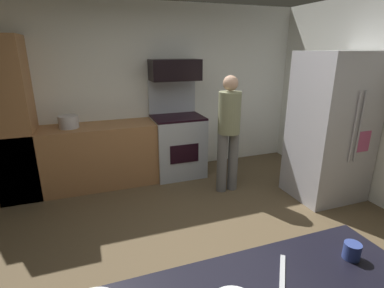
{
  "coord_description": "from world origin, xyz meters",
  "views": [
    {
      "loc": [
        -0.92,
        -2.25,
        1.93
      ],
      "look_at": [
        -0.0,
        0.3,
        1.05
      ],
      "focal_mm": 27.45,
      "sensor_mm": 36.0,
      "label": 1
    }
  ],
  "objects_px": {
    "person_cook": "(229,129)",
    "stock_pot": "(68,122)",
    "microwave": "(175,70)",
    "mug_coffee": "(352,251)",
    "oven_range": "(178,143)",
    "refrigerator": "(331,128)"
  },
  "relations": [
    {
      "from": "person_cook",
      "to": "stock_pot",
      "type": "height_order",
      "value": "person_cook"
    },
    {
      "from": "microwave",
      "to": "mug_coffee",
      "type": "height_order",
      "value": "microwave"
    },
    {
      "from": "person_cook",
      "to": "stock_pot",
      "type": "bearing_deg",
      "value": 158.55
    },
    {
      "from": "mug_coffee",
      "to": "person_cook",
      "type": "bearing_deg",
      "value": 77.43
    },
    {
      "from": "person_cook",
      "to": "mug_coffee",
      "type": "bearing_deg",
      "value": -102.57
    },
    {
      "from": "oven_range",
      "to": "refrigerator",
      "type": "height_order",
      "value": "refrigerator"
    },
    {
      "from": "microwave",
      "to": "mug_coffee",
      "type": "distance_m",
      "value": 3.47
    },
    {
      "from": "oven_range",
      "to": "mug_coffee",
      "type": "height_order",
      "value": "oven_range"
    },
    {
      "from": "refrigerator",
      "to": "person_cook",
      "type": "xyz_separation_m",
      "value": [
        -1.19,
        0.57,
        -0.05
      ]
    },
    {
      "from": "refrigerator",
      "to": "person_cook",
      "type": "distance_m",
      "value": 1.32
    },
    {
      "from": "oven_range",
      "to": "microwave",
      "type": "bearing_deg",
      "value": 90.0
    },
    {
      "from": "oven_range",
      "to": "person_cook",
      "type": "relative_size",
      "value": 0.92
    },
    {
      "from": "refrigerator",
      "to": "mug_coffee",
      "type": "xyz_separation_m",
      "value": [
        -1.75,
        -1.95,
        -0.01
      ]
    },
    {
      "from": "person_cook",
      "to": "oven_range",
      "type": "bearing_deg",
      "value": 121.47
    },
    {
      "from": "stock_pot",
      "to": "mug_coffee",
      "type": "bearing_deg",
      "value": -66.16
    },
    {
      "from": "oven_range",
      "to": "refrigerator",
      "type": "xyz_separation_m",
      "value": [
        1.67,
        -1.36,
        0.44
      ]
    },
    {
      "from": "person_cook",
      "to": "mug_coffee",
      "type": "xyz_separation_m",
      "value": [
        -0.56,
        -2.52,
        0.04
      ]
    },
    {
      "from": "oven_range",
      "to": "microwave",
      "type": "height_order",
      "value": "microwave"
    },
    {
      "from": "microwave",
      "to": "person_cook",
      "type": "height_order",
      "value": "microwave"
    },
    {
      "from": "refrigerator",
      "to": "mug_coffee",
      "type": "bearing_deg",
      "value": -131.89
    },
    {
      "from": "refrigerator",
      "to": "stock_pot",
      "type": "relative_size",
      "value": 7.26
    },
    {
      "from": "refrigerator",
      "to": "mug_coffee",
      "type": "height_order",
      "value": "refrigerator"
    }
  ]
}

